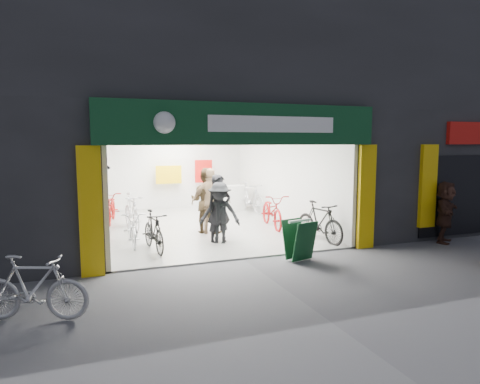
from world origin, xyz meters
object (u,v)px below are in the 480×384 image
bike_left_front (132,228)px  parked_bike (33,288)px  sandwich_board (299,239)px  bike_right_front (320,222)px

bike_left_front → parked_bike: 4.68m
sandwich_board → bike_left_front: bearing=127.0°
bike_right_front → sandwich_board: bearing=-143.7°
bike_left_front → bike_right_front: bike_right_front is taller
parked_bike → sandwich_board: bearing=-53.1°
parked_bike → sandwich_board: (5.29, 1.50, -0.01)m
parked_bike → bike_right_front: bearing=-45.4°
bike_left_front → parked_bike: size_ratio=1.02×
bike_left_front → sandwich_board: 4.35m
parked_bike → bike_left_front: bearing=-3.3°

